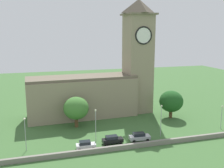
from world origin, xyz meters
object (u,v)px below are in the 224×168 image
object	(u,v)px
streetlamp_west_mid	(96,121)
tree_riverside_west	(171,101)
streetlamp_central	(161,116)
car_white	(86,145)
church	(102,82)
car_black	(112,140)
car_silver	(139,137)
streetlamp_west_end	(25,129)
tree_churchyard	(76,108)
streetlamp_east_mid	(222,113)

from	to	relation	value
streetlamp_west_mid	tree_riverside_west	size ratio (longest dim) A/B	0.96
streetlamp_central	car_white	bearing A→B (deg)	-173.40
church	tree_riverside_west	bearing A→B (deg)	-25.92
car_black	streetlamp_west_mid	size ratio (longest dim) A/B	0.61
streetlamp_west_mid	car_silver	bearing A→B (deg)	-12.59
streetlamp_west_end	streetlamp_central	xyz separation A→B (m)	(30.99, -0.73, 0.29)
car_white	church	bearing A→B (deg)	67.65
car_white	car_silver	xyz separation A→B (m)	(12.82, 1.08, 0.01)
car_silver	car_white	bearing A→B (deg)	-175.19
car_white	tree_riverside_west	distance (m)	31.49
streetlamp_west_mid	streetlamp_west_end	bearing A→B (deg)	-178.61
church	car_silver	xyz separation A→B (m)	(3.35, -21.93, -9.09)
church	car_silver	bearing A→B (deg)	-81.31
car_white	tree_churchyard	distance (m)	14.66
church	streetlamp_west_mid	distance (m)	21.36
car_white	car_silver	world-z (taller)	car_silver
car_silver	tree_riverside_west	world-z (taller)	tree_riverside_west
streetlamp_central	tree_riverside_west	xyz separation A→B (m)	(9.15, 11.88, -0.21)
car_white	streetlamp_west_mid	bearing A→B (deg)	47.70
streetlamp_east_mid	car_silver	bearing A→B (deg)	-176.89
car_white	car_silver	size ratio (longest dim) A/B	0.87
car_white	streetlamp_west_end	size ratio (longest dim) A/B	0.59
tree_churchyard	car_white	bearing A→B (deg)	-90.54
streetlamp_west_end	streetlamp_west_mid	distance (m)	15.23
tree_riverside_west	car_silver	bearing A→B (deg)	-139.31
streetlamp_west_mid	tree_riverside_west	distance (m)	27.15
streetlamp_west_end	tree_churchyard	bearing A→B (deg)	42.00
streetlamp_west_mid	streetlamp_east_mid	bearing A→B (deg)	-1.62
church	car_white	distance (m)	26.50
streetlamp_west_mid	streetlamp_east_mid	xyz separation A→B (m)	(33.10, -0.93, -0.86)
church	tree_churchyard	distance (m)	13.84
streetlamp_east_mid	tree_riverside_west	size ratio (longest dim) A/B	0.77
car_black	tree_riverside_west	world-z (taller)	tree_riverside_west
car_black	car_silver	world-z (taller)	car_silver
streetlamp_central	tree_riverside_west	distance (m)	15.00
streetlamp_west_mid	tree_churchyard	distance (m)	11.14
car_white	streetlamp_east_mid	world-z (taller)	streetlamp_east_mid
streetlamp_west_end	streetlamp_east_mid	world-z (taller)	streetlamp_west_end
streetlamp_east_mid	tree_churchyard	world-z (taller)	tree_churchyard
church	streetlamp_west_mid	xyz separation A→B (m)	(-6.48, -19.74, -4.98)
car_silver	streetlamp_west_mid	xyz separation A→B (m)	(-9.84, 2.20, 4.12)
streetlamp_central	streetlamp_east_mid	xyz separation A→B (m)	(17.33, 0.17, -0.92)
streetlamp_east_mid	streetlamp_west_mid	bearing A→B (deg)	178.38
tree_riverside_west	tree_churchyard	bearing A→B (deg)	-179.99
streetlamp_east_mid	tree_riverside_west	world-z (taller)	tree_riverside_west
car_silver	streetlamp_west_mid	world-z (taller)	streetlamp_west_mid
car_white	streetlamp_west_mid	world-z (taller)	streetlamp_west_mid
car_black	tree_riverside_west	distance (m)	25.44
streetlamp_west_end	car_black	bearing A→B (deg)	-5.29
streetlamp_west_mid	tree_riverside_west	world-z (taller)	tree_riverside_west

